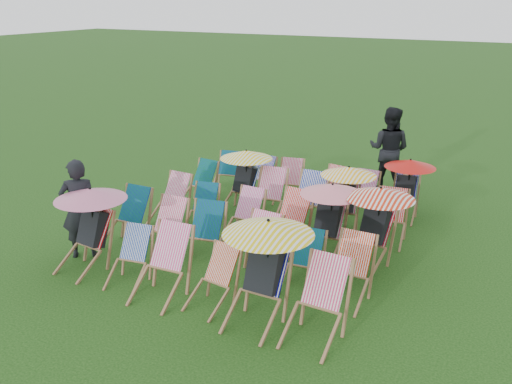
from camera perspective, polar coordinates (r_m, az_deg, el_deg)
The scene contains 33 objects.
ground at distance 10.17m, azimuth 0.43°, elevation -5.19°, with size 100.00×100.00×0.00m, color black.
deckchair_0 at distance 9.40m, azimuth -16.58°, elevation -3.45°, with size 1.13×1.19×1.34m.
deckchair_1 at distance 8.92m, azimuth -12.60°, elevation -6.41°, with size 0.66×0.84×0.83m.
deckchair_2 at distance 8.39m, azimuth -9.49°, elevation -7.21°, with size 0.71×0.96×1.01m.
deckchair_3 at distance 8.10m, azimuth -4.40°, elevation -8.73°, with size 0.66×0.83×0.83m.
deckchair_4 at distance 7.55m, azimuth 0.49°, elevation -7.88°, with size 1.21×1.26×1.44m.
deckchair_5 at distance 7.36m, azimuth 6.06°, elevation -11.01°, with size 0.71×0.97×1.02m.
deckchair_6 at distance 10.23m, azimuth -12.93°, elevation -2.60°, with size 0.64×0.90×0.97m.
deckchair_7 at distance 9.68m, azimuth -9.31°, elevation -3.73°, with size 0.64×0.88×0.94m.
deckchair_8 at distance 9.34m, azimuth -5.47°, elevation -4.37°, with size 0.76×0.96×0.95m.
deckchair_9 at distance 8.83m, azimuth -0.31°, elevation -5.69°, with size 0.72×0.94×0.97m.
deckchair_10 at distance 8.54m, azimuth 4.63°, elevation -7.09°, with size 0.61×0.82×0.85m.
deckchair_11 at distance 8.31m, azimuth 9.21°, elevation -7.78°, with size 0.63×0.87×0.92m.
deckchair_12 at distance 11.10m, azimuth -8.67°, elevation -0.76°, with size 0.64×0.87×0.91m.
deckchair_13 at distance 10.69m, azimuth -5.50°, elevation -1.65°, with size 0.66×0.83×0.82m.
deckchair_14 at distance 10.21m, azimuth -1.33°, elevation -2.42°, with size 0.62×0.84×0.88m.
deckchair_15 at distance 9.86m, azimuth 3.13°, elevation -2.98°, with size 0.73×0.95×0.97m.
deckchair_16 at distance 9.50m, azimuth 7.07°, elevation -2.79°, with size 1.07×1.10×1.26m.
deckchair_17 at distance 9.32m, azimuth 11.58°, elevation -3.31°, with size 1.10×1.18×1.31m.
deckchair_18 at distance 11.98m, azimuth -5.84°, elevation 0.81°, with size 0.67×0.87×0.89m.
deckchair_19 at distance 11.51m, azimuth -1.41°, elevation 1.27°, with size 1.05×1.11×1.25m.
deckchair_20 at distance 11.13m, azimuth 1.11°, elevation -0.36°, with size 0.70×0.93×0.95m.
deckchair_21 at distance 10.82m, azimuth 5.11°, elevation -0.93°, with size 0.67×0.92×0.98m.
deckchair_22 at distance 10.62m, azimuth 8.84°, elevation -0.61°, with size 1.03×1.12×1.22m.
deckchair_23 at distance 10.38m, azimuth 13.21°, elevation -2.52°, with size 0.68×0.88×0.90m.
deckchair_24 at distance 12.84m, azimuth -3.05°, elevation 1.99°, with size 0.68×0.84×0.82m.
deckchair_25 at distance 12.47m, azimuth 0.26°, elevation 1.52°, with size 0.63×0.82×0.83m.
deckchair_26 at distance 12.14m, azimuth 3.29°, elevation 1.05°, with size 0.70×0.88×0.85m.
deckchair_27 at distance 11.85m, azimuth 7.38°, elevation 0.37°, with size 0.66×0.83×0.82m.
deckchair_28 at distance 11.64m, azimuth 10.56°, elevation -0.14°, with size 0.57×0.78×0.82m.
deckchair_29 at distance 11.51m, azimuth 14.72°, elevation 0.41°, with size 0.99×1.05×1.17m.
person_left at distance 9.84m, azimuth -17.24°, elevation -1.61°, with size 0.62×0.41×1.70m, color black.
person_rear at distance 13.00m, azimuth 13.16°, elevation 4.19°, with size 0.92×0.72×1.89m, color black.
Camera 1 is at (4.28, -8.22, 4.19)m, focal length 40.00 mm.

